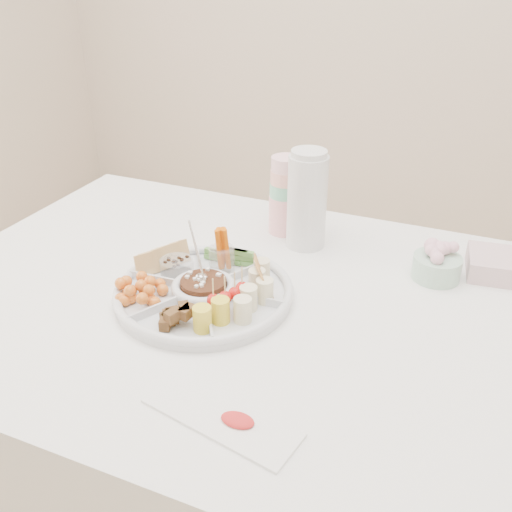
% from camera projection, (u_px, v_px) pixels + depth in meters
% --- Properties ---
extents(dining_table, '(1.52, 1.02, 0.76)m').
position_uv_depth(dining_table, '(257.00, 427.00, 1.42)').
color(dining_table, white).
rests_on(dining_table, floor).
extents(party_tray, '(0.40, 0.40, 0.04)m').
position_uv_depth(party_tray, '(204.00, 289.00, 1.23)').
color(party_tray, silver).
rests_on(party_tray, dining_table).
extents(bean_dip, '(0.10, 0.10, 0.04)m').
position_uv_depth(bean_dip, '(204.00, 286.00, 1.22)').
color(bean_dip, '#4F2C1C').
rests_on(bean_dip, party_tray).
extents(tortillas, '(0.10, 0.10, 0.06)m').
position_uv_depth(tortillas, '(263.00, 276.00, 1.24)').
color(tortillas, '#A56226').
rests_on(tortillas, party_tray).
extents(carrot_cucumber, '(0.12, 0.12, 0.11)m').
position_uv_depth(carrot_cucumber, '(227.00, 246.00, 1.31)').
color(carrot_cucumber, '#DD5F06').
rests_on(carrot_cucumber, party_tray).
extents(pita_raisins, '(0.11, 0.11, 0.06)m').
position_uv_depth(pita_raisins, '(171.00, 258.00, 1.30)').
color(pita_raisins, tan).
rests_on(pita_raisins, party_tray).
extents(cherries, '(0.12, 0.12, 0.05)m').
position_uv_depth(cherries, '(142.00, 290.00, 1.20)').
color(cherries, orange).
rests_on(cherries, party_tray).
extents(granola_chunks, '(0.10, 0.10, 0.04)m').
position_uv_depth(granola_chunks, '(175.00, 317.00, 1.11)').
color(granola_chunks, '#3E2A19').
rests_on(granola_chunks, party_tray).
extents(banana_tomato, '(0.13, 0.13, 0.10)m').
position_uv_depth(banana_tomato, '(241.00, 301.00, 1.12)').
color(banana_tomato, '#FFE991').
rests_on(banana_tomato, party_tray).
extents(cup_stack, '(0.10, 0.10, 0.23)m').
position_uv_depth(cup_stack, '(285.00, 191.00, 1.47)').
color(cup_stack, silver).
rests_on(cup_stack, dining_table).
extents(thermos, '(0.12, 0.12, 0.25)m').
position_uv_depth(thermos, '(307.00, 199.00, 1.40)').
color(thermos, silver).
rests_on(thermos, dining_table).
extents(flower_bowl, '(0.11, 0.11, 0.08)m').
position_uv_depth(flower_bowl, '(437.00, 262.00, 1.29)').
color(flower_bowl, '#A7DBBE').
rests_on(flower_bowl, dining_table).
extents(napkin_stack, '(0.16, 0.15, 0.05)m').
position_uv_depth(napkin_stack, '(501.00, 265.00, 1.31)').
color(napkin_stack, beige).
rests_on(napkin_stack, dining_table).
extents(placemat, '(0.28, 0.14, 0.01)m').
position_uv_depth(placemat, '(221.00, 417.00, 0.92)').
color(placemat, white).
rests_on(placemat, dining_table).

